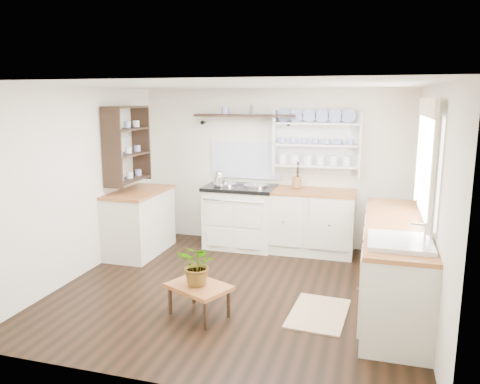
# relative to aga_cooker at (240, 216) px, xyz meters

# --- Properties ---
(floor) EXTENTS (4.00, 3.80, 0.01)m
(floor) POSITION_rel_aga_cooker_xyz_m (0.41, -1.57, -0.46)
(floor) COLOR black
(floor) RESTS_ON ground
(wall_back) EXTENTS (4.00, 0.02, 2.30)m
(wall_back) POSITION_rel_aga_cooker_xyz_m (0.41, 0.33, 0.69)
(wall_back) COLOR #ECE5CC
(wall_back) RESTS_ON ground
(wall_right) EXTENTS (0.02, 3.80, 2.30)m
(wall_right) POSITION_rel_aga_cooker_xyz_m (2.41, -1.57, 0.69)
(wall_right) COLOR #ECE5CC
(wall_right) RESTS_ON ground
(wall_left) EXTENTS (0.02, 3.80, 2.30)m
(wall_left) POSITION_rel_aga_cooker_xyz_m (-1.59, -1.57, 0.69)
(wall_left) COLOR #ECE5CC
(wall_left) RESTS_ON ground
(ceiling) EXTENTS (4.00, 3.80, 0.01)m
(ceiling) POSITION_rel_aga_cooker_xyz_m (0.41, -1.57, 1.84)
(ceiling) COLOR white
(ceiling) RESTS_ON wall_back
(window) EXTENTS (0.08, 1.55, 1.22)m
(window) POSITION_rel_aga_cooker_xyz_m (2.36, -1.42, 1.10)
(window) COLOR white
(window) RESTS_ON wall_right
(aga_cooker) EXTENTS (1.02, 0.71, 0.94)m
(aga_cooker) POSITION_rel_aga_cooker_xyz_m (0.00, 0.00, 0.00)
(aga_cooker) COLOR white
(aga_cooker) RESTS_ON floor
(back_cabinets) EXTENTS (1.27, 0.63, 0.90)m
(back_cabinets) POSITION_rel_aga_cooker_xyz_m (1.01, 0.03, -0.00)
(back_cabinets) COLOR beige
(back_cabinets) RESTS_ON floor
(right_cabinets) EXTENTS (0.62, 2.43, 0.90)m
(right_cabinets) POSITION_rel_aga_cooker_xyz_m (2.11, -1.47, -0.00)
(right_cabinets) COLOR beige
(right_cabinets) RESTS_ON floor
(belfast_sink) EXTENTS (0.55, 0.60, 0.45)m
(belfast_sink) POSITION_rel_aga_cooker_xyz_m (2.11, -2.22, 0.34)
(belfast_sink) COLOR white
(belfast_sink) RESTS_ON right_cabinets
(left_cabinets) EXTENTS (0.62, 1.13, 0.90)m
(left_cabinets) POSITION_rel_aga_cooker_xyz_m (-1.29, -0.67, -0.00)
(left_cabinets) COLOR beige
(left_cabinets) RESTS_ON floor
(plate_rack) EXTENTS (1.20, 0.22, 0.90)m
(plate_rack) POSITION_rel_aga_cooker_xyz_m (1.06, 0.29, 1.09)
(plate_rack) COLOR white
(plate_rack) RESTS_ON wall_back
(high_shelf) EXTENTS (1.50, 0.29, 0.16)m
(high_shelf) POSITION_rel_aga_cooker_xyz_m (0.01, 0.21, 1.44)
(high_shelf) COLOR black
(high_shelf) RESTS_ON wall_back
(left_shelving) EXTENTS (0.28, 0.80, 1.05)m
(left_shelving) POSITION_rel_aga_cooker_xyz_m (-1.43, -0.67, 1.09)
(left_shelving) COLOR black
(left_shelving) RESTS_ON wall_left
(kettle) EXTENTS (0.17, 0.17, 0.21)m
(kettle) POSITION_rel_aga_cooker_xyz_m (-0.28, -0.12, 0.57)
(kettle) COLOR silver
(kettle) RESTS_ON aga_cooker
(utensil_crock) EXTENTS (0.13, 0.13, 0.15)m
(utensil_crock) POSITION_rel_aga_cooker_xyz_m (0.81, 0.11, 0.52)
(utensil_crock) COLOR brown
(utensil_crock) RESTS_ON back_cabinets
(center_table) EXTENTS (0.73, 0.64, 0.33)m
(center_table) POSITION_rel_aga_cooker_xyz_m (0.23, -2.29, -0.18)
(center_table) COLOR brown
(center_table) RESTS_ON floor
(potted_plant) EXTENTS (0.46, 0.43, 0.43)m
(potted_plant) POSITION_rel_aga_cooker_xyz_m (0.23, -2.29, 0.08)
(potted_plant) COLOR #3F7233
(potted_plant) RESTS_ON center_table
(floor_rug) EXTENTS (0.61, 0.89, 0.02)m
(floor_rug) POSITION_rel_aga_cooker_xyz_m (1.39, -1.93, -0.46)
(floor_rug) COLOR #9D8D5B
(floor_rug) RESTS_ON floor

